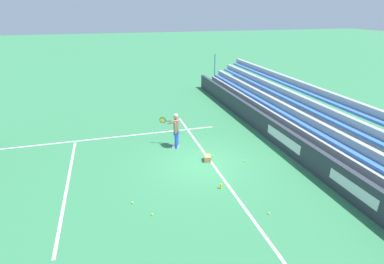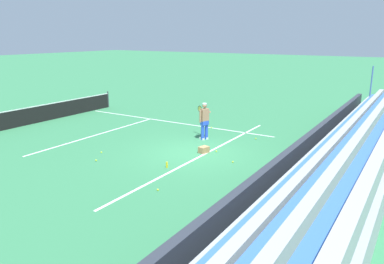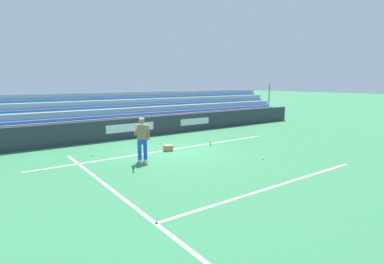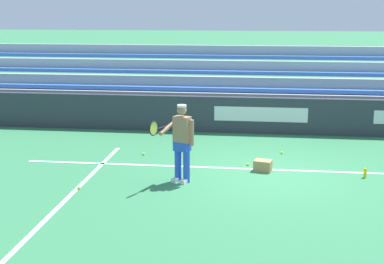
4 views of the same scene
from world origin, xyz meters
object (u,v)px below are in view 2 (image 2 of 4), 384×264
Objects in this scene: tennis_ball_midcourt at (216,151)px; tennis_ball_by_box at (96,160)px; tennis_ball_stray_back at (101,152)px; tennis_player at (204,121)px; tennis_ball_near_player at (211,127)px; water_bottle at (167,165)px; ball_box_cardboard at (204,150)px; tennis_net at (37,114)px; tennis_ball_far_left at (158,190)px; tennis_ball_on_baseline at (256,139)px; tennis_ball_toward_net at (233,162)px.

tennis_ball_by_box is at bearing 135.94° from tennis_ball_midcourt.
tennis_player is at bearing -31.90° from tennis_ball_stray_back.
tennis_ball_near_player is 1.00× the size of tennis_ball_midcourt.
tennis_ball_near_player is at bearing -15.98° from tennis_ball_stray_back.
water_bottle reaches higher than tennis_ball_stray_back.
tennis_ball_near_player is (3.86, 1.79, -0.10)m from ball_box_cardboard.
ball_box_cardboard reaches higher than water_bottle.
tennis_ball_far_left is at bearing -109.19° from tennis_net.
tennis_ball_midcourt is at bearing -87.06° from tennis_net.
tennis_ball_far_left and tennis_ball_midcourt have the same top height.
water_bottle is at bearing -101.38° from tennis_net.
tennis_ball_stray_back is at bearing 122.83° from ball_box_cardboard.
tennis_ball_by_box is (-6.21, 4.01, 0.00)m from tennis_ball_on_baseline.
ball_box_cardboard reaches higher than tennis_ball_on_baseline.
tennis_ball_toward_net is 1.46m from tennis_ball_midcourt.
tennis_net is (2.93, 7.58, 0.46)m from tennis_ball_by_box.
ball_box_cardboard is 6.06× the size of tennis_ball_midcourt.
tennis_ball_stray_back is at bearing 109.22° from tennis_ball_toward_net.
tennis_ball_stray_back is at bearing -106.59° from tennis_net.
tennis_ball_toward_net and tennis_ball_by_box have the same top height.
ball_box_cardboard is at bearing 10.42° from tennis_ball_far_left.
tennis_net is at bearing 73.41° from tennis_ball_stray_back.
tennis_ball_on_baseline is 7.05m from tennis_ball_stray_back.
ball_box_cardboard is 4.23m from tennis_ball_stray_back.
tennis_ball_midcourt is at bearing -56.14° from tennis_ball_stray_back.
tennis_net is (2.09, 7.01, 0.46)m from tennis_ball_stray_back.
tennis_net reaches higher than ball_box_cardboard.
tennis_ball_near_player is at bearing 20.42° from tennis_player.
tennis_ball_toward_net is 1.00× the size of tennis_ball_midcourt.
tennis_ball_far_left and tennis_ball_near_player have the same top height.
tennis_player reaches higher than ball_box_cardboard.
tennis_ball_on_baseline is 5.50m from water_bottle.
ball_box_cardboard reaches higher than tennis_ball_midcourt.
tennis_ball_stray_back is 1.02m from tennis_ball_by_box.
tennis_ball_near_player is 0.30× the size of water_bottle.
tennis_ball_midcourt is (0.86, 1.18, 0.00)m from tennis_ball_toward_net.
ball_box_cardboard is 1.66m from tennis_ball_toward_net.
tennis_ball_near_player is at bearing -65.14° from tennis_net.
tennis_ball_toward_net is 1.00× the size of tennis_ball_by_box.
ball_box_cardboard is at bearing 161.63° from tennis_ball_on_baseline.
tennis_net is (-3.28, 11.58, 0.46)m from tennis_ball_on_baseline.
tennis_ball_by_box is 0.01× the size of tennis_net.
tennis_ball_on_baseline and tennis_ball_far_left have the same top height.
tennis_ball_far_left is at bearing -113.22° from tennis_ball_stray_back.
ball_box_cardboard is at bearing 72.24° from tennis_ball_toward_net.
tennis_player is at bearing 122.35° from tennis_ball_on_baseline.
ball_box_cardboard reaches higher than tennis_ball_near_player.
water_bottle reaches higher than tennis_ball_near_player.
tennis_ball_toward_net is 1.00× the size of tennis_ball_far_left.
tennis_ball_by_box and tennis_ball_midcourt have the same top height.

